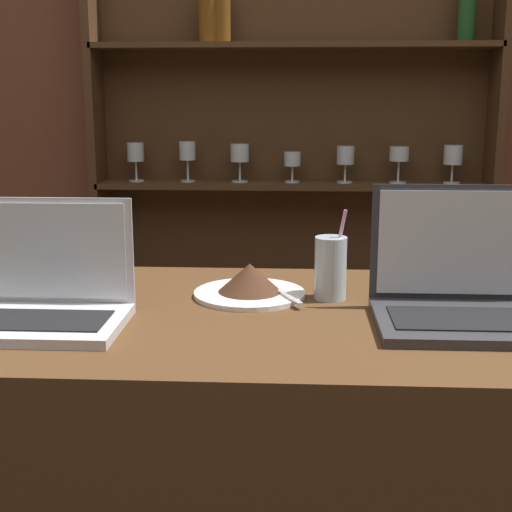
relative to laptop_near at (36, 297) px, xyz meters
name	(u,v)px	position (x,y,z in m)	size (l,w,h in m)	color
back_wall	(290,113)	(0.44, 1.55, 0.29)	(7.00, 0.06, 2.70)	brown
back_shelf	(292,199)	(0.45, 1.47, -0.03)	(1.48, 0.18, 1.99)	#472D19
laptop_near	(36,297)	(0.00, 0.00, 0.00)	(0.33, 0.22, 0.22)	silver
laptop_far	(468,293)	(0.78, 0.05, 0.00)	(0.34, 0.25, 0.24)	#333338
cake_plate	(250,283)	(0.37, 0.19, -0.02)	(0.23, 0.23, 0.07)	white
water_glass	(331,268)	(0.53, 0.18, 0.02)	(0.06, 0.06, 0.18)	silver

